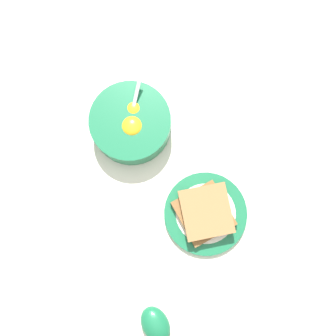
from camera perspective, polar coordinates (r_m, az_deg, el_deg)
ground_plane at (r=0.82m, az=4.41°, el=-2.91°), size 3.00×3.00×0.00m
egg_bowl at (r=0.82m, az=-5.41°, el=6.46°), size 0.17×0.17×0.08m
toast_plate at (r=0.82m, az=5.46°, el=-6.60°), size 0.17×0.17×0.01m
toast_sandwich at (r=0.79m, az=5.39°, el=-6.47°), size 0.12×0.13×0.03m
soup_spoon at (r=0.83m, az=-1.30°, el=-22.63°), size 0.05×0.17×0.03m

